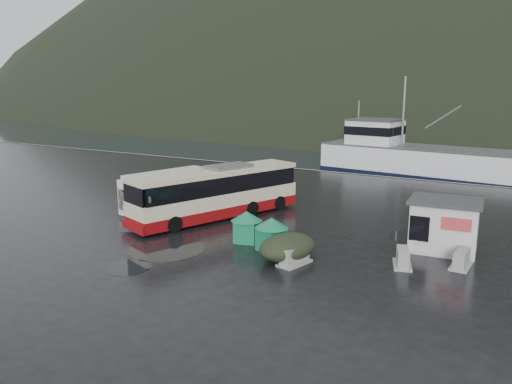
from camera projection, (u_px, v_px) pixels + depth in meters
The scene contains 14 objects.
ground at pixel (237, 230), 27.05m from camera, with size 160.00×160.00×0.00m, color black.
harbor_water at pixel (483, 118), 119.89m from camera, with size 300.00×180.00×0.02m, color black.
quay_edge at pixel (359, 174), 43.93m from camera, with size 160.00×0.60×1.50m, color #999993.
coach_bus at pixel (217, 217), 29.57m from camera, with size 2.78×10.95×3.09m, color beige, non-canonical shape.
white_van at pixel (170, 212), 30.89m from camera, with size 2.08×6.05×2.53m, color white, non-canonical shape.
waste_bin_left at pixel (271, 250), 23.62m from camera, with size 1.15×1.15×1.60m, color #157B4E, non-canonical shape.
waste_bin_right at pixel (247, 242), 24.93m from camera, with size 1.13×1.13×1.58m, color #157B4E, non-canonical shape.
dome_tent at pixel (287, 259), 22.39m from camera, with size 2.10×2.94×1.16m, color #252E1B, non-canonical shape.
ticket_kiosk at pixel (442, 251), 23.55m from camera, with size 3.19×2.42×2.50m, color silver, non-canonical shape.
jersey_barrier_a at pixel (294, 264), 21.80m from camera, with size 0.81×1.61×0.81m, color #999993, non-canonical shape.
jersey_barrier_b at pixel (402, 266), 21.59m from camera, with size 0.75×1.50×0.75m, color #999993, non-canonical shape.
jersey_barrier_c at pixel (461, 267), 21.43m from camera, with size 0.76×1.51×0.76m, color #999993, non-canonical shape.
fishing_trawler at pixel (429, 166), 48.29m from camera, with size 24.73×5.43×9.89m, color white, non-canonical shape.
puddles at pixel (234, 248), 23.91m from camera, with size 12.95×12.96×0.01m.
Camera 1 is at (14.05, -21.94, 7.63)m, focal length 35.00 mm.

